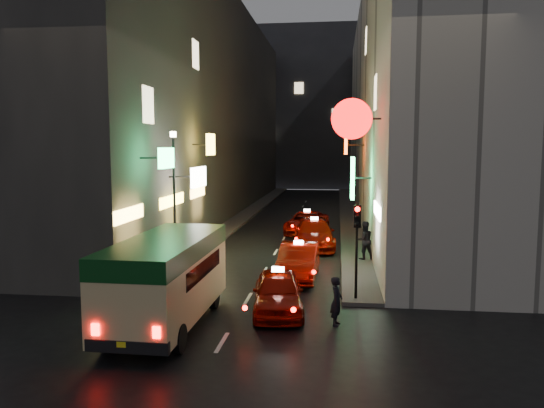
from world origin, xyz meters
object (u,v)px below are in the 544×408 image
at_px(minibus, 167,271).
at_px(pedestrian_crossing, 337,298).
at_px(traffic_light, 357,230).
at_px(lamp_post, 174,189).
at_px(taxi_near, 278,289).

bearing_deg(minibus, pedestrian_crossing, 8.34).
xyz_separation_m(traffic_light, lamp_post, (-8.20, 4.53, 1.04)).
distance_m(minibus, traffic_light, 6.92).
relative_size(minibus, lamp_post, 1.06).
bearing_deg(lamp_post, traffic_light, -28.91).
height_order(minibus, traffic_light, traffic_light).
bearing_deg(taxi_near, lamp_post, 132.67).
bearing_deg(minibus, lamp_post, 105.59).
xyz_separation_m(pedestrian_crossing, lamp_post, (-7.50, 7.05, 2.83)).
bearing_deg(pedestrian_crossing, traffic_light, -5.33).
relative_size(traffic_light, lamp_post, 0.56).
bearing_deg(pedestrian_crossing, taxi_near, 71.79).
relative_size(pedestrian_crossing, lamp_post, 0.29).
xyz_separation_m(pedestrian_crossing, traffic_light, (0.70, 2.52, 1.80)).
distance_m(minibus, pedestrian_crossing, 5.45).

